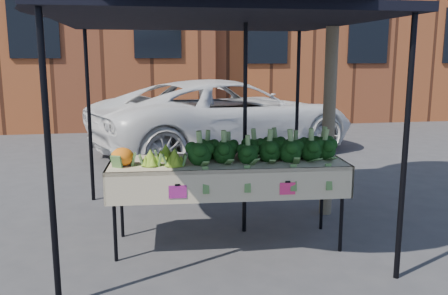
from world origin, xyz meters
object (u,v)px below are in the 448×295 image
(table, at_px, (227,203))
(canopy, at_px, (212,111))
(vehicle, at_px, (227,17))
(street_tree, at_px, (332,34))

(table, xyz_separation_m, canopy, (-0.10, 0.41, 0.92))
(canopy, relative_size, vehicle, 0.58)
(street_tree, bearing_deg, canopy, -166.27)
(table, relative_size, canopy, 0.77)
(table, distance_m, street_tree, 2.38)
(table, bearing_deg, canopy, 103.14)
(vehicle, bearing_deg, table, 149.33)
(table, distance_m, canopy, 1.01)
(table, height_order, street_tree, street_tree)
(table, distance_m, vehicle, 5.29)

